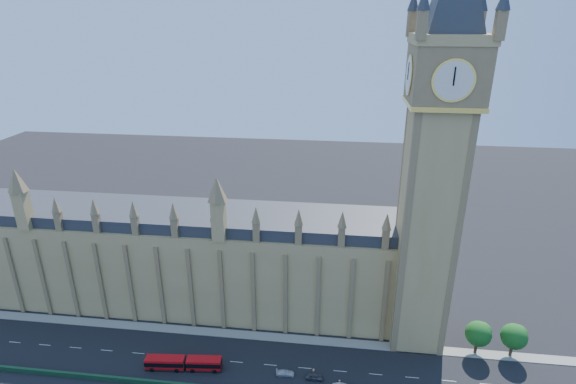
# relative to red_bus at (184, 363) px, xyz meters

# --- Properties ---
(ground) EXTENTS (400.00, 400.00, 0.00)m
(ground) POSITION_rel_red_bus_xyz_m (15.44, 3.47, -1.55)
(ground) COLOR black
(ground) RESTS_ON ground
(palace_westminster) EXTENTS (120.00, 20.00, 28.00)m
(palace_westminster) POSITION_rel_red_bus_xyz_m (-9.56, 25.47, 12.31)
(palace_westminster) COLOR tan
(palace_westminster) RESTS_ON ground
(elizabeth_tower) EXTENTS (20.59, 20.59, 105.00)m
(elizabeth_tower) POSITION_rel_red_bus_xyz_m (53.44, 17.46, 53.01)
(elizabeth_tower) COLOR tan
(elizabeth_tower) RESTS_ON ground
(kerb_north) EXTENTS (160.00, 3.00, 0.16)m
(kerb_north) POSITION_rel_red_bus_xyz_m (15.44, 12.97, -1.47)
(kerb_north) COLOR gray
(kerb_north) RESTS_ON ground
(tree_east_near) EXTENTS (6.00, 6.00, 8.50)m
(tree_east_near) POSITION_rel_red_bus_xyz_m (67.67, 13.56, 4.09)
(tree_east_near) COLOR #382619
(tree_east_near) RESTS_ON ground
(tree_east_far) EXTENTS (6.00, 6.00, 8.50)m
(tree_east_far) POSITION_rel_red_bus_xyz_m (75.67, 13.56, 4.09)
(tree_east_far) COLOR #382619
(tree_east_far) RESTS_ON ground
(red_bus) EXTENTS (17.47, 4.07, 2.94)m
(red_bus) POSITION_rel_red_bus_xyz_m (0.00, 0.00, 0.00)
(red_bus) COLOR red
(red_bus) RESTS_ON ground
(car_grey) EXTENTS (4.05, 1.72, 1.36)m
(car_grey) POSITION_rel_red_bus_xyz_m (29.78, 0.38, -0.87)
(car_grey) COLOR #43464B
(car_grey) RESTS_ON ground
(car_white) EXTENTS (4.23, 1.91, 1.20)m
(car_white) POSITION_rel_red_bus_xyz_m (23.24, 0.76, -0.95)
(car_white) COLOR silver
(car_white) RESTS_ON ground
(cone_a) EXTENTS (0.57, 0.57, 0.72)m
(cone_a) POSITION_rel_red_bus_xyz_m (29.44, 2.78, -1.19)
(cone_a) COLOR black
(cone_a) RESTS_ON ground
(cone_b) EXTENTS (0.52, 0.52, 0.75)m
(cone_b) POSITION_rel_red_bus_xyz_m (29.44, 2.60, -1.18)
(cone_b) COLOR black
(cone_b) RESTS_ON ground
(cone_d) EXTENTS (0.58, 0.58, 0.72)m
(cone_d) POSITION_rel_red_bus_xyz_m (35.37, 0.14, -1.19)
(cone_d) COLOR black
(cone_d) RESTS_ON ground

